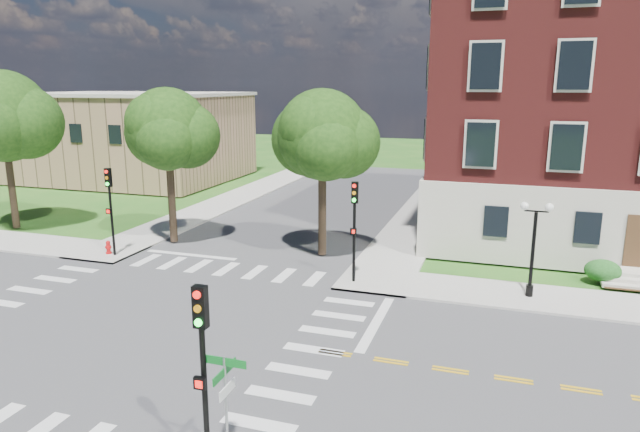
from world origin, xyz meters
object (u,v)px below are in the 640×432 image
(twin_lamp_west, at_px, (533,244))
(street_sign_pole, at_px, (226,394))
(traffic_signal_se, at_px, (203,357))
(fire_hydrant, at_px, (108,248))
(traffic_signal_ne, at_px, (354,219))
(traffic_signal_nw, at_px, (110,200))

(twin_lamp_west, xyz_separation_m, street_sign_pole, (-7.19, -14.87, -0.21))
(traffic_signal_se, height_order, street_sign_pole, traffic_signal_se)
(twin_lamp_west, xyz_separation_m, fire_hydrant, (-21.94, -0.44, -2.06))
(twin_lamp_west, bearing_deg, traffic_signal_ne, -175.86)
(traffic_signal_ne, distance_m, street_sign_pole, 14.34)
(traffic_signal_ne, distance_m, twin_lamp_west, 7.95)
(traffic_signal_nw, height_order, twin_lamp_west, traffic_signal_nw)
(traffic_signal_se, relative_size, fire_hydrant, 6.40)
(traffic_signal_ne, relative_size, twin_lamp_west, 1.13)
(twin_lamp_west, bearing_deg, traffic_signal_nw, -178.56)
(twin_lamp_west, relative_size, street_sign_pole, 1.36)
(fire_hydrant, bearing_deg, twin_lamp_west, 1.15)
(twin_lamp_west, height_order, fire_hydrant, twin_lamp_west)
(traffic_signal_nw, relative_size, twin_lamp_west, 1.13)
(traffic_signal_se, xyz_separation_m, traffic_signal_nw, (-13.77, 14.41, 0.00))
(traffic_signal_ne, xyz_separation_m, traffic_signal_nw, (-13.58, 0.03, 0.00))
(traffic_signal_ne, height_order, fire_hydrant, traffic_signal_ne)
(traffic_signal_se, distance_m, street_sign_pole, 1.02)
(twin_lamp_west, height_order, street_sign_pole, twin_lamp_west)
(street_sign_pole, bearing_deg, traffic_signal_se, -171.41)
(twin_lamp_west, bearing_deg, fire_hydrant, -178.85)
(traffic_signal_nw, relative_size, fire_hydrant, 6.40)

